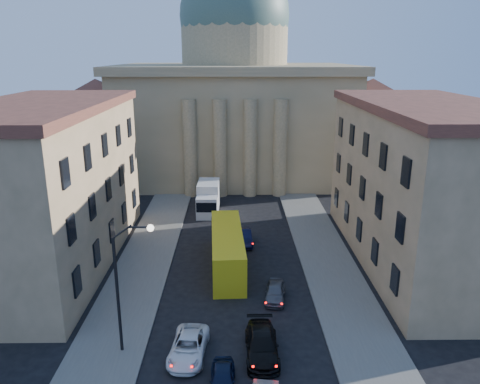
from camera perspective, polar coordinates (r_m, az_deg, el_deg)
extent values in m
cube|color=#5A5852|center=(41.69, -12.42, -10.35)|extent=(5.00, 60.00, 0.15)
cube|color=#5A5852|center=(41.76, 11.48, -10.25)|extent=(5.00, 60.00, 0.15)
cube|color=olive|center=(75.12, -0.63, 8.41)|extent=(34.00, 26.00, 16.00)
cube|color=olive|center=(74.39, -0.65, 14.83)|extent=(35.50, 27.50, 1.20)
cylinder|color=olive|center=(74.37, -0.66, 17.60)|extent=(16.00, 16.00, 8.00)
sphere|color=#4C6758|center=(74.55, -0.67, 20.68)|extent=(16.40, 16.40, 16.40)
cube|color=olive|center=(76.45, -16.66, 5.96)|extent=(13.00, 13.00, 11.00)
cone|color=#512C22|center=(75.52, -17.13, 11.56)|extent=(26.02, 26.02, 4.00)
cube|color=olive|center=(76.53, 15.39, 6.07)|extent=(13.00, 13.00, 11.00)
cone|color=#512C22|center=(75.60, 15.83, 11.67)|extent=(26.02, 26.02, 4.00)
cylinder|color=olive|center=(62.64, -6.12, 5.27)|extent=(1.80, 1.80, 13.00)
cylinder|color=olive|center=(62.39, -2.44, 5.31)|extent=(1.80, 1.80, 13.00)
cylinder|color=olive|center=(62.40, 1.25, 5.32)|extent=(1.80, 1.80, 13.00)
cylinder|color=olive|center=(62.67, 4.92, 5.31)|extent=(1.80, 1.80, 13.00)
cube|color=tan|center=(45.27, -22.57, 0.32)|extent=(11.00, 26.00, 14.00)
cube|color=#512C22|center=(43.95, -23.62, 9.49)|extent=(11.60, 26.60, 0.80)
cube|color=tan|center=(45.39, 21.49, 0.48)|extent=(11.00, 26.00, 14.00)
cube|color=#512C22|center=(44.07, 22.49, 9.64)|extent=(11.60, 26.60, 0.80)
cylinder|color=black|center=(31.06, -14.67, -12.24)|extent=(0.20, 0.20, 8.00)
cylinder|color=black|center=(29.12, -14.24, -4.75)|extent=(1.30, 0.12, 0.96)
cylinder|color=black|center=(28.80, -12.34, -4.23)|extent=(1.30, 0.12, 0.12)
sphere|color=white|center=(28.67, -10.86, -4.34)|extent=(0.44, 0.44, 0.44)
imported|color=black|center=(29.09, -2.15, -21.83)|extent=(1.46, 3.64, 1.24)
imported|color=white|center=(31.66, -6.30, -18.23)|extent=(2.60, 4.96, 1.33)
imported|color=black|center=(31.58, 2.67, -18.08)|extent=(2.12, 5.14, 1.49)
imported|color=#525358|center=(37.75, 4.30, -12.03)|extent=(2.01, 3.96, 1.29)
imported|color=black|center=(47.79, 0.45, -5.51)|extent=(1.81, 4.43, 1.43)
cube|color=gold|center=(42.54, -1.57, -6.99)|extent=(3.30, 12.03, 3.36)
cube|color=black|center=(42.32, -1.57, -6.32)|extent=(3.33, 11.38, 1.19)
cylinder|color=black|center=(39.10, -2.93, -11.09)|extent=(0.38, 1.10, 1.08)
cylinder|color=black|center=(39.18, 0.29, -11.01)|extent=(0.38, 1.10, 1.08)
cylinder|color=black|center=(46.95, -3.08, -6.18)|extent=(0.38, 1.10, 1.08)
cylinder|color=black|center=(47.01, -0.43, -6.12)|extent=(0.38, 1.10, 1.08)
cube|color=silver|center=(55.30, -4.03, -1.80)|extent=(2.49, 2.59, 2.56)
cube|color=black|center=(54.04, -4.13, -1.89)|extent=(2.35, 0.16, 1.17)
cube|color=silver|center=(57.86, -3.85, -0.35)|extent=(2.62, 4.51, 3.30)
cylinder|color=black|center=(55.25, -5.15, -2.73)|extent=(0.31, 0.96, 0.96)
cylinder|color=black|center=(55.09, -2.94, -2.74)|extent=(0.31, 0.96, 0.96)
cylinder|color=black|center=(59.27, -4.79, -1.36)|extent=(0.31, 0.96, 0.96)
cylinder|color=black|center=(59.13, -2.73, -1.37)|extent=(0.31, 0.96, 0.96)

